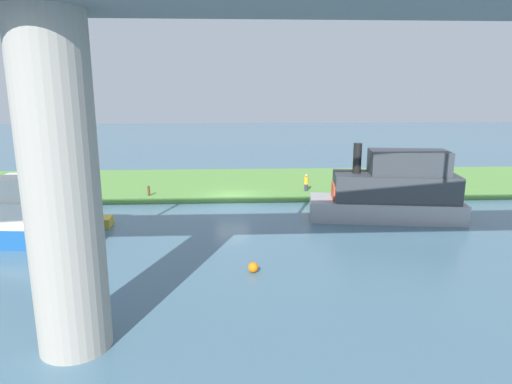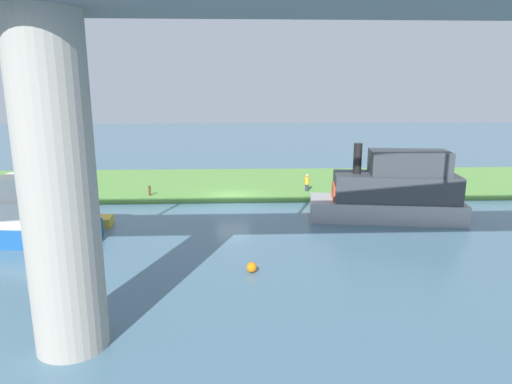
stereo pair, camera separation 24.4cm
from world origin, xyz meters
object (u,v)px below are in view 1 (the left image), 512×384
Objects in this scene: bridge_pylon at (62,191)px; motorboat_red at (391,192)px; houseboat_blue at (36,208)px; motorboat_white at (78,220)px; riverboat_paddlewheel at (26,216)px; person_on_bank at (306,182)px; mooring_post at (149,191)px; marker_buoy at (253,267)px.

bridge_pylon is 21.92m from motorboat_red.
houseboat_blue is (8.26, -16.66, -4.92)m from bridge_pylon.
riverboat_paddlewheel reaches higher than motorboat_white.
motorboat_white is 0.82× the size of houseboat_blue.
person_on_bank is at bearing -118.17° from bridge_pylon.
bridge_pylon is at bearing 93.19° from mooring_post.
houseboat_blue is at bearing -63.62° from bridge_pylon.
motorboat_red is (-15.95, -14.60, -3.57)m from bridge_pylon.
houseboat_blue is (19.55, 4.41, -0.67)m from person_on_bank.
marker_buoy is (-6.33, -6.01, -5.20)m from bridge_pylon.
motorboat_white reaches higher than marker_buoy.
riverboat_paddlewheel is (5.20, 9.15, 0.69)m from mooring_post.
person_on_bank is (-11.29, -21.07, -4.25)m from bridge_pylon.
bridge_pylon reaches higher than motorboat_white.
riverboat_paddlewheel is (22.27, 3.71, -0.32)m from motorboat_red.
riverboat_paddlewheel is at bearing 9.45° from motorboat_red.
mooring_post is at bearing -117.97° from motorboat_white.
person_on_bank reaches higher than mooring_post.
person_on_bank is 2.78× the size of marker_buoy.
motorboat_white is at bearing 2.26° from motorboat_red.
person_on_bank is at bearing -54.24° from motorboat_red.
bridge_pylon reaches higher than mooring_post.
motorboat_red is 20.45m from motorboat_white.
riverboat_paddlewheel is 17.02× the size of marker_buoy.
mooring_post is at bearing -62.07° from marker_buoy.
motorboat_red is 20.65× the size of marker_buoy.
mooring_post is 7.09m from motorboat_white.
motorboat_white is 0.45× the size of riverboat_paddlewheel.
motorboat_white is at bearing 62.03° from mooring_post.
riverboat_paddlewheel is (17.61, 10.18, 0.37)m from person_on_bank.
riverboat_paddlewheel is at bearing -21.14° from marker_buoy.
motorboat_white is at bearing -72.17° from bridge_pylon.
marker_buoy is at bearing 41.80° from motorboat_red.
riverboat_paddlewheel is 13.63m from marker_buoy.
riverboat_paddlewheel is (6.32, -10.90, -3.89)m from bridge_pylon.
motorboat_white is (4.44, -13.80, -5.00)m from bridge_pylon.
motorboat_white is (20.38, 0.81, -1.43)m from motorboat_red.
person_on_bank is at bearing -155.18° from motorboat_white.
person_on_bank is 0.36× the size of motorboat_white.
motorboat_red is 13.00m from marker_buoy.
bridge_pylon is 15.33m from motorboat_white.
motorboat_red reaches higher than person_on_bank.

